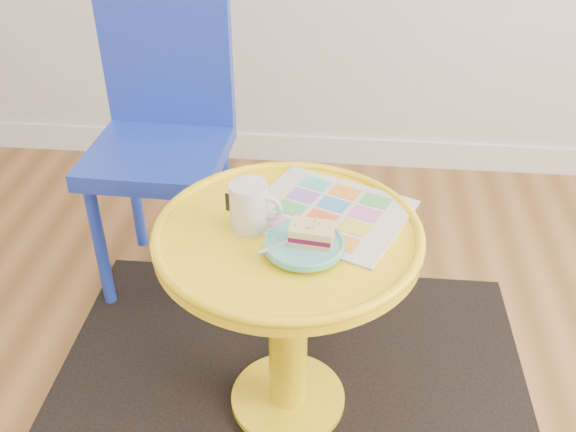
# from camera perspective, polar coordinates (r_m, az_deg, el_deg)

# --- Properties ---
(room_walls) EXTENTS (4.00, 4.00, 4.00)m
(room_walls) POSITION_cam_1_polar(r_m,az_deg,el_deg) (2.19, -21.36, -5.77)
(room_walls) COLOR silver
(room_walls) RESTS_ON ground
(rug) EXTENTS (1.31, 1.11, 0.01)m
(rug) POSITION_cam_1_polar(r_m,az_deg,el_deg) (1.79, 0.00, -16.08)
(rug) COLOR black
(rug) RESTS_ON ground
(side_table) EXTENTS (0.59, 0.59, 0.56)m
(side_table) POSITION_cam_1_polar(r_m,az_deg,el_deg) (1.50, -0.00, -6.27)
(side_table) COLOR yellow
(side_table) RESTS_ON ground
(chair) EXTENTS (0.41, 0.41, 0.90)m
(chair) POSITION_cam_1_polar(r_m,az_deg,el_deg) (1.99, -11.07, 7.76)
(chair) COLOR #1C35B8
(chair) RESTS_ON ground
(newspaper) EXTENTS (0.43, 0.40, 0.01)m
(newspaper) POSITION_cam_1_polar(r_m,az_deg,el_deg) (1.47, 3.55, 0.33)
(newspaper) COLOR silver
(newspaper) RESTS_ON side_table
(mug) EXTENTS (0.12, 0.08, 0.11)m
(mug) POSITION_cam_1_polar(r_m,az_deg,el_deg) (1.39, -3.39, 0.96)
(mug) COLOR silver
(mug) RESTS_ON side_table
(plate) EXTENTS (0.17, 0.17, 0.02)m
(plate) POSITION_cam_1_polar(r_m,az_deg,el_deg) (1.34, 1.45, -2.60)
(plate) COLOR #55B4AA
(plate) RESTS_ON newspaper
(cake_slice) EXTENTS (0.10, 0.07, 0.04)m
(cake_slice) POSITION_cam_1_polar(r_m,az_deg,el_deg) (1.32, 2.13, -1.58)
(cake_slice) COLOR #D3BC8C
(cake_slice) RESTS_ON plate
(fork) EXTENTS (0.12, 0.10, 0.00)m
(fork) POSITION_cam_1_polar(r_m,az_deg,el_deg) (1.33, 0.20, -2.27)
(fork) COLOR silver
(fork) RESTS_ON plate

